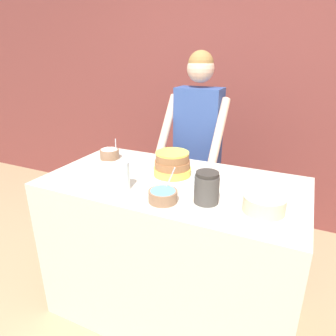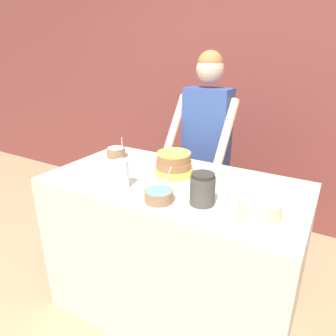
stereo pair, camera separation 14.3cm
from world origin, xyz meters
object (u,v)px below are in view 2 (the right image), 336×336
Objects in this scene: frosting_bowl_pink at (260,207)px; ceramic_plate at (107,167)px; person_baker at (206,138)px; frosting_bowl_blue at (159,195)px; frosting_bowl_white at (116,152)px; cake at (174,166)px; drinking_glass at (122,174)px; stoneware_jar at (202,189)px.

frosting_bowl_pink is 1.01m from ceramic_plate.
frosting_bowl_blue is (0.17, -0.97, -0.04)m from person_baker.
frosting_bowl_white is 0.23m from ceramic_plate.
frosting_bowl_blue is at bearing -34.28° from frosting_bowl_white.
cake is at bearing -11.20° from frosting_bowl_white.
frosting_bowl_white is 0.52m from drinking_glass.
frosting_bowl_white is 0.89m from stoneware_jar.
person_baker is 10.38× the size of stoneware_jar.
stoneware_jar reaches higher than drinking_glass.
person_baker is at bearing 50.13° from frosting_bowl_white.
person_baker is 0.65m from cake.
frosting_bowl_white reaches higher than frosting_bowl_pink.
drinking_glass reaches higher than ceramic_plate.
drinking_glass is at bearing -95.97° from person_baker.
drinking_glass is at bearing -46.69° from frosting_bowl_white.
frosting_bowl_blue is (0.09, -0.32, -0.03)m from cake.
frosting_bowl_blue is 1.09× the size of stoneware_jar.
frosting_bowl_blue is 0.22m from stoneware_jar.
frosting_bowl_pink is 1.11× the size of frosting_bowl_blue.
ceramic_plate is (0.09, -0.21, -0.03)m from frosting_bowl_white.
stoneware_jar is (0.46, 0.04, 0.00)m from drinking_glass.
person_baker is 0.93m from drinking_glass.
ceramic_plate is (-1.00, 0.11, -0.04)m from frosting_bowl_pink.
drinking_glass is 0.98× the size of stoneware_jar.
frosting_bowl_blue is at bearing -9.26° from drinking_glass.
frosting_bowl_blue reaches higher than cake.
frosting_bowl_blue is at bearing -157.20° from stoneware_jar.
frosting_bowl_pink is (0.64, -0.86, -0.03)m from person_baker.
stoneware_jar is (0.73, -0.13, 0.07)m from ceramic_plate.
drinking_glass is at bearing -121.59° from cake.
cake reaches higher than frosting_bowl_white.
drinking_glass is (-0.26, 0.04, 0.05)m from frosting_bowl_blue.
stoneware_jar is at bearing -38.95° from cake.
stoneware_jar is at bearing -22.53° from frosting_bowl_white.
cake is 0.37m from stoneware_jar.
ceramic_plate is (-0.44, -0.10, -0.06)m from cake.
ceramic_plate is (-0.53, 0.22, -0.03)m from frosting_bowl_blue.
person_baker is at bearing 96.39° from cake.
cake is 0.54m from frosting_bowl_white.
cake is at bearing 106.20° from frosting_bowl_blue.
ceramic_plate is at bearing 157.76° from frosting_bowl_blue.
frosting_bowl_pink is 1.31× the size of frosting_bowl_white.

